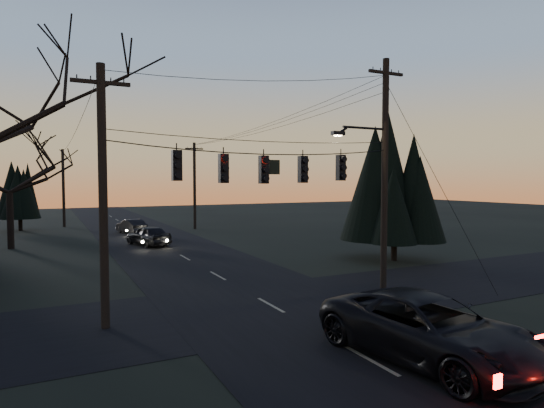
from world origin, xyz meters
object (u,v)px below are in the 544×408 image
evergreen_right (395,184)px  sedan_oncoming_b (131,227)px  utility_pole_left (106,328)px  utility_pole_far_r (195,229)px  suv_near (428,329)px  sedan_oncoming_a (148,236)px  utility_pole_right (383,290)px  utility_pole_far_l (64,227)px

evergreen_right → sedan_oncoming_b: (-11.80, 21.17, -3.94)m
utility_pole_left → utility_pole_far_r: 30.27m
utility_pole_left → suv_near: (7.39, -6.64, 0.86)m
utility_pole_left → sedan_oncoming_a: utility_pole_left is taller
utility_pole_far_r → suv_near: bearing=-96.8°
utility_pole_far_r → evergreen_right: 23.59m
utility_pole_left → sedan_oncoming_a: 19.08m
utility_pole_right → suv_near: (-4.11, -6.64, 0.86)m
utility_pole_right → utility_pole_left: 11.50m
utility_pole_right → evergreen_right: evergreen_right is taller
utility_pole_far_r → suv_near: 34.90m
utility_pole_far_r → evergreen_right: (5.50, -22.48, 4.59)m
utility_pole_far_r → utility_pole_far_l: (-11.50, 8.00, 0.00)m
utility_pole_right → sedan_oncoming_b: (-6.30, 26.69, 0.64)m
utility_pole_far_r → sedan_oncoming_a: utility_pole_far_r is taller
utility_pole_right → utility_pole_left: size_ratio=1.18×
utility_pole_right → sedan_oncoming_b: size_ratio=2.56×
sedan_oncoming_a → utility_pole_far_r: bearing=-140.3°
utility_pole_far_r → sedan_oncoming_a: size_ratio=1.95×
evergreen_right → suv_near: 15.94m
suv_near → sedan_oncoming_a: 25.13m
utility_pole_left → utility_pole_far_r: (11.50, 28.00, 0.00)m
suv_near → utility_pole_left: bearing=130.1°
utility_pole_far_l → sedan_oncoming_a: bearing=-74.0°
evergreen_right → sedan_oncoming_a: 17.97m
utility_pole_far_l → evergreen_right: evergreen_right is taller
utility_pole_far_r → utility_pole_right: bearing=-90.0°
utility_pole_right → sedan_oncoming_b: 27.43m
utility_pole_left → sedan_oncoming_b: bearing=79.0°
utility_pole_far_l → suv_near: size_ratio=1.29×
utility_pole_right → sedan_oncoming_b: utility_pole_right is taller
suv_near → utility_pole_far_l: bearing=91.9°
utility_pole_far_r → sedan_oncoming_b: size_ratio=2.18×
utility_pole_far_l → evergreen_right: (17.00, -30.48, 4.59)m
utility_pole_far_l → sedan_oncoming_b: size_ratio=2.05×
suv_near → sedan_oncoming_a: suv_near is taller
utility_pole_right → sedan_oncoming_a: size_ratio=2.30×
utility_pole_left → utility_pole_right: bearing=0.0°
utility_pole_far_r → sedan_oncoming_b: (-6.30, -1.31, 0.64)m
suv_near → sedan_oncoming_b: size_ratio=1.58×
utility_pole_right → utility_pole_far_l: utility_pole_right is taller
utility_pole_right → suv_near: 7.86m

